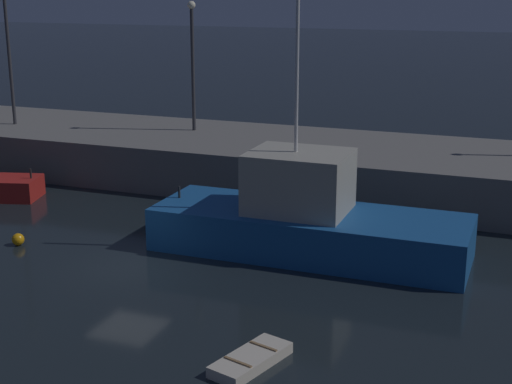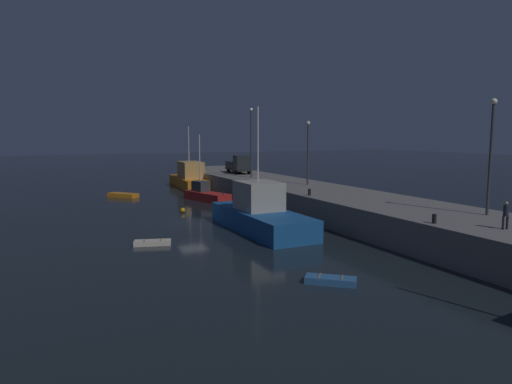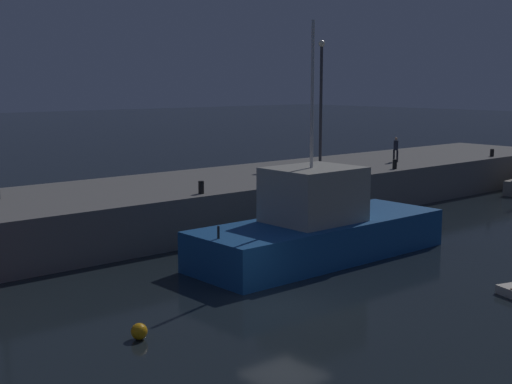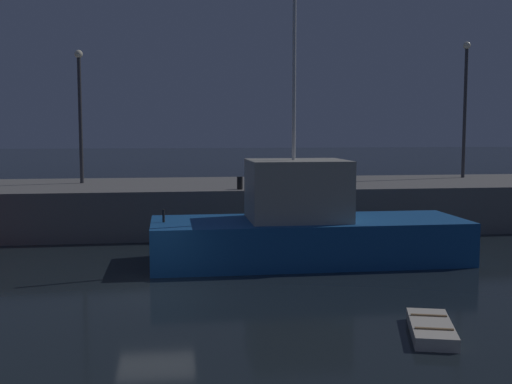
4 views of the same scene
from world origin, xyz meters
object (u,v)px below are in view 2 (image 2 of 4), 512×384
dinghy_orange_near (331,280)px  bollard_east (309,192)px  utility_truck (239,165)px  fishing_boat_white (206,194)px  dinghy_red_small (123,195)px  bollard_central (434,219)px  rowboat_white_mid (153,243)px  mooring_buoy_near (183,210)px  dockworker (506,213)px  fishing_boat_blue (190,178)px  lamp_post_central (491,148)px  lamp_post_east (308,147)px  lamp_post_west (251,138)px  fishing_trawler_red (260,214)px

dinghy_orange_near → bollard_east: bearing=151.7°
utility_truck → bollard_east: bearing=-8.5°
fishing_boat_white → bollard_east: (16.62, 4.47, 1.91)m
dinghy_red_small → bollard_central: 41.35m
rowboat_white_mid → dinghy_red_small: size_ratio=0.70×
mooring_buoy_near → dockworker: bearing=23.4°
fishing_boat_blue → bollard_east: bearing=3.6°
lamp_post_central → utility_truck: size_ratio=1.30×
fishing_boat_white → dinghy_orange_near: 33.07m
fishing_boat_white → dinghy_red_small: bearing=-131.1°
dinghy_orange_near → lamp_post_central: 16.16m
lamp_post_east → bollard_east: bearing=-30.6°
fishing_boat_white → utility_truck: (-8.94, 8.29, 2.86)m
dinghy_red_small → lamp_post_west: size_ratio=0.44×
mooring_buoy_near → dockworker: dockworker is taller
lamp_post_west → lamp_post_central: (33.20, 3.06, -0.52)m
rowboat_white_mid → mooring_buoy_near: bearing=154.7°
utility_truck → bollard_central: size_ratio=10.35×
utility_truck → dockworker: utility_truck is taller
utility_truck → dockworker: 43.73m
fishing_boat_blue → dockworker: size_ratio=7.75×
rowboat_white_mid → lamp_post_central: size_ratio=0.35×
dinghy_red_small → utility_truck: bearing=94.7°
fishing_trawler_red → lamp_post_west: 23.51m
fishing_boat_blue → bollard_central: 46.14m
bollard_central → mooring_buoy_near: bearing=-158.7°
lamp_post_central → bollard_central: size_ratio=13.44×
fishing_trawler_red → dockworker: fishing_trawler_red is taller
dinghy_red_small → mooring_buoy_near: (14.80, 3.63, -0.00)m
fishing_boat_white → rowboat_white_mid: (19.89, -10.98, -0.62)m
dinghy_orange_near → lamp_post_central: (-1.90, 14.48, 6.92)m
lamp_post_east → dockworker: (26.26, -2.39, -3.27)m
utility_truck → fishing_trawler_red: bearing=-19.7°
utility_truck → fishing_boat_white: bearing=-42.8°
fishing_boat_blue → bollard_east: (31.10, 1.97, 1.23)m
lamp_post_central → bollard_east: size_ratio=13.10×
fishing_boat_white → bollard_east: size_ratio=12.97×
dockworker → fishing_boat_white: bearing=-168.8°
fishing_boat_blue → lamp_post_central: bearing=9.7°
fishing_trawler_red → mooring_buoy_near: bearing=-163.1°
lamp_post_central → bollard_central: 7.32m
rowboat_white_mid → fishing_trawler_red: bearing=97.8°
fishing_trawler_red → rowboat_white_mid: 9.57m
dinghy_orange_near → dinghy_red_small: (-40.34, -4.42, 0.07)m
fishing_trawler_red → rowboat_white_mid: (1.29, -9.40, -1.20)m
bollard_east → fishing_boat_white: bearing=-165.0°
mooring_buoy_near → dockworker: (27.50, 11.90, 3.08)m
utility_truck → bollard_central: utility_truck is taller
lamp_post_east → lamp_post_central: size_ratio=0.88×
rowboat_white_mid → lamp_post_central: 24.91m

